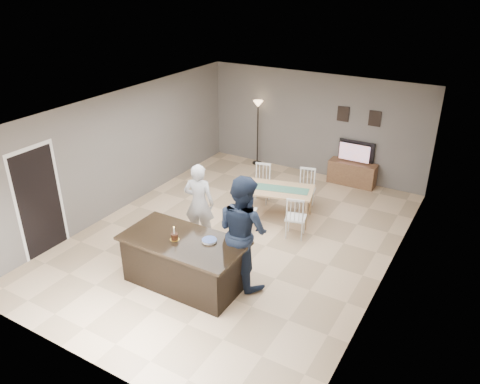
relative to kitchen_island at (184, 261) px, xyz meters
The scene contains 14 objects.
floor 1.86m from the kitchen_island, 90.00° to the left, with size 8.00×8.00×0.00m, color #DBB78C.
room_shell 2.18m from the kitchen_island, 90.00° to the left, with size 8.00×8.00×8.00m.
kitchen_island is the anchor object (origin of this frame).
tv_console 5.70m from the kitchen_island, 77.84° to the left, with size 1.20×0.40×0.60m, color brown.
television 5.78m from the kitchen_island, 77.99° to the left, with size 0.91×0.12×0.53m, color black.
tv_screen_glow 5.70m from the kitchen_island, 77.82° to the left, with size 0.78×0.78×0.00m, color orange.
picture_frames 6.03m from the kitchen_island, 78.74° to the left, with size 1.10×0.02×0.38m.
doorway 3.14m from the kitchen_island, behind, with size 0.00×2.10×2.65m.
woman 1.53m from the kitchen_island, 114.30° to the left, with size 0.61×0.40×1.67m, color #BBBCC0.
man 1.17m from the kitchen_island, 34.95° to the left, with size 0.99×0.77×2.03m, color #1A2439.
birthday_cake 0.52m from the kitchen_island, 147.36° to the right, with size 0.16×0.16×0.25m.
plate_stack 0.65m from the kitchen_island, 21.60° to the left, with size 0.26×0.26×0.04m.
dining_table 3.00m from the kitchen_island, 83.53° to the left, with size 1.84×2.03×0.94m.
floor_lamp 5.89m from the kitchen_island, 105.75° to the left, with size 0.27×0.27×1.82m.
Camera 1 is at (4.27, -7.19, 5.08)m, focal length 35.00 mm.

